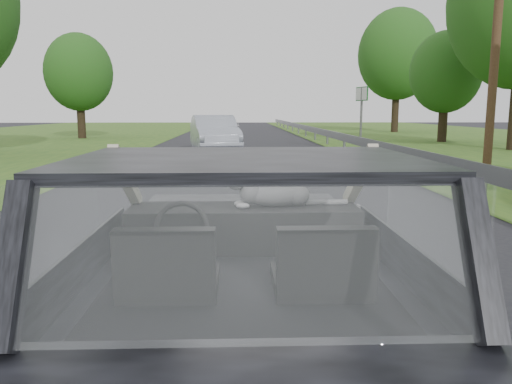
{
  "coord_description": "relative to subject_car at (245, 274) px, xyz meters",
  "views": [
    {
      "loc": [
        -0.04,
        -2.78,
        1.66
      ],
      "look_at": [
        0.08,
        0.53,
        1.12
      ],
      "focal_mm": 35.0,
      "sensor_mm": 36.0,
      "label": 1
    }
  ],
  "objects": [
    {
      "name": "dashboard",
      "position": [
        0.0,
        0.62,
        0.12
      ],
      "size": [
        1.58,
        0.45,
        0.3
      ],
      "primitive_type": "cube",
      "color": "black",
      "rests_on": "subject_car"
    },
    {
      "name": "tree_6",
      "position": [
        -9.56,
        28.17,
        2.31
      ],
      "size": [
        4.31,
        4.31,
        6.07
      ],
      "primitive_type": null,
      "rotation": [
        0.0,
        0.0,
        -0.08
      ],
      "color": "#27521A",
      "rests_on": "ground"
    },
    {
      "name": "driver_seat",
      "position": [
        -0.4,
        -0.29,
        0.16
      ],
      "size": [
        0.5,
        0.72,
        0.42
      ],
      "primitive_type": "cube",
      "color": "black",
      "rests_on": "subject_car"
    },
    {
      "name": "tree_2",
      "position": [
        10.98,
        23.89,
        2.11
      ],
      "size": [
        4.82,
        4.82,
        5.67
      ],
      "primitive_type": null,
      "rotation": [
        0.0,
        0.0,
        -0.36
      ],
      "color": "#27521A",
      "rests_on": "ground"
    },
    {
      "name": "subject_car",
      "position": [
        0.0,
        0.0,
        0.0
      ],
      "size": [
        1.8,
        4.0,
        1.45
      ],
      "primitive_type": "cube",
      "color": "black",
      "rests_on": "ground"
    },
    {
      "name": "guardrail",
      "position": [
        4.3,
        10.0,
        -0.15
      ],
      "size": [
        0.05,
        90.0,
        0.32
      ],
      "primitive_type": "cube",
      "color": "gray",
      "rests_on": "ground"
    },
    {
      "name": "cat",
      "position": [
        0.22,
        0.63,
        0.37
      ],
      "size": [
        0.65,
        0.29,
        0.28
      ],
      "primitive_type": "ellipsoid",
      "rotation": [
        0.0,
        0.0,
        0.17
      ],
      "color": "#999A9D",
      "rests_on": "dashboard"
    },
    {
      "name": "steering_wheel",
      "position": [
        -0.4,
        0.33,
        0.2
      ],
      "size": [
        0.36,
        0.36,
        0.04
      ],
      "primitive_type": "torus",
      "color": "black",
      "rests_on": "dashboard"
    },
    {
      "name": "highway_sign",
      "position": [
        6.01,
        21.73,
        0.68
      ],
      "size": [
        0.41,
        1.12,
        2.82
      ],
      "primitive_type": "cube",
      "rotation": [
        0.0,
        0.0,
        0.27
      ],
      "color": "#13581C",
      "rests_on": "ground"
    },
    {
      "name": "other_car",
      "position": [
        -0.98,
        17.17,
        0.02
      ],
      "size": [
        2.54,
        4.79,
        1.5
      ],
      "primitive_type": "imported",
      "rotation": [
        0.0,
        0.0,
        0.17
      ],
      "color": "#9EA4B3",
      "rests_on": "ground"
    },
    {
      "name": "passenger_seat",
      "position": [
        0.4,
        -0.29,
        0.16
      ],
      "size": [
        0.5,
        0.72,
        0.42
      ],
      "primitive_type": "cube",
      "color": "black",
      "rests_on": "subject_car"
    },
    {
      "name": "tree_3",
      "position": [
        12.32,
        36.43,
        3.86
      ],
      "size": [
        7.91,
        7.91,
        9.17
      ],
      "primitive_type": null,
      "rotation": [
        0.0,
        0.0,
        0.39
      ],
      "color": "#27521A",
      "rests_on": "ground"
    },
    {
      "name": "utility_pole",
      "position": [
        6.9,
        10.83,
        2.86
      ],
      "size": [
        0.3,
        0.3,
        7.17
      ],
      "primitive_type": "cylinder",
      "rotation": [
        0.0,
        0.0,
        0.33
      ],
      "color": "#513C23",
      "rests_on": "ground"
    }
  ]
}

